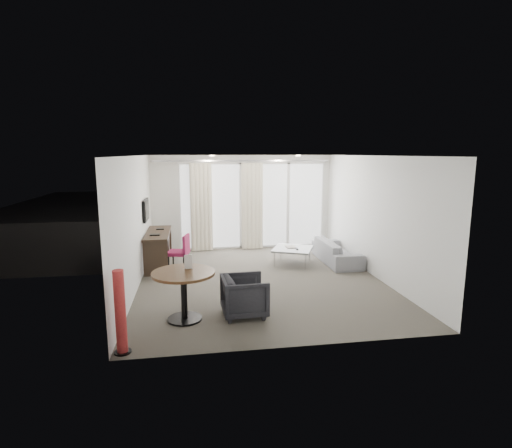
{
  "coord_description": "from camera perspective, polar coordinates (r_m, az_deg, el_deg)",
  "views": [
    {
      "loc": [
        -1.37,
        -8.01,
        2.65
      ],
      "look_at": [
        0.0,
        0.6,
        1.1
      ],
      "focal_mm": 28.0,
      "sensor_mm": 36.0,
      "label": 1
    }
  ],
  "objects": [
    {
      "name": "remote",
      "position": [
        9.58,
        5.84,
        -3.8
      ],
      "size": [
        0.06,
        0.17,
        0.02
      ],
      "primitive_type": null,
      "rotation": [
        0.0,
        0.0,
        -0.04
      ],
      "color": "black",
      "rests_on": "coffee_table"
    },
    {
      "name": "red_lamp",
      "position": [
        5.7,
        -18.81,
        -11.84
      ],
      "size": [
        0.24,
        0.24,
        1.15
      ],
      "primitive_type": "cylinder",
      "rotation": [
        0.0,
        0.0,
        0.03
      ],
      "color": "#AD2C2B",
      "rests_on": "floor"
    },
    {
      "name": "desk_chair",
      "position": [
        9.19,
        -11.06,
        -4.11
      ],
      "size": [
        0.56,
        0.54,
        0.85
      ],
      "primitive_type": null,
      "rotation": [
        0.0,
        0.0,
        -0.25
      ],
      "color": "maroon",
      "rests_on": "floor"
    },
    {
      "name": "tv",
      "position": [
        9.61,
        -15.45,
        1.94
      ],
      "size": [
        0.05,
        0.8,
        0.5
      ],
      "primitive_type": null,
      "color": "black",
      "rests_on": "wall_left"
    },
    {
      "name": "round_table",
      "position": [
        6.58,
        -10.24,
        -10.08
      ],
      "size": [
        1.02,
        1.02,
        0.8
      ],
      "primitive_type": null,
      "rotation": [
        0.0,
        0.0,
        -0.02
      ],
      "color": "#442A14",
      "rests_on": "floor"
    },
    {
      "name": "ceiling",
      "position": [
        8.12,
        0.68,
        9.73
      ],
      "size": [
        5.0,
        6.0,
        0.0
      ],
      "primitive_type": "cube",
      "color": "white",
      "rests_on": "ground"
    },
    {
      "name": "window_panel",
      "position": [
        11.21,
        -0.4,
        2.66
      ],
      "size": [
        4.0,
        0.02,
        2.38
      ],
      "primitive_type": null,
      "color": "white",
      "rests_on": "ground"
    },
    {
      "name": "rattan_table",
      "position": [
        12.79,
        4.32,
        -0.65
      ],
      "size": [
        0.7,
        0.7,
        0.55
      ],
      "primitive_type": null,
      "rotation": [
        0.0,
        0.0,
        0.35
      ],
      "color": "#482D1D",
      "rests_on": "terrace_slab"
    },
    {
      "name": "rattan_chair_b",
      "position": [
        13.47,
        5.84,
        0.52
      ],
      "size": [
        0.63,
        0.63,
        0.85
      ],
      "primitive_type": null,
      "rotation": [
        0.0,
        0.0,
        0.1
      ],
      "color": "#482D1D",
      "rests_on": "terrace_slab"
    },
    {
      "name": "curtain_left",
      "position": [
        10.92,
        -7.82,
        2.37
      ],
      "size": [
        0.6,
        0.2,
        2.38
      ],
      "primitive_type": null,
      "color": "beige",
      "rests_on": "ground"
    },
    {
      "name": "curtain_track",
      "position": [
        10.91,
        -1.86,
        9.03
      ],
      "size": [
        4.8,
        0.04,
        0.04
      ],
      "primitive_type": null,
      "color": "#B2B2B7",
      "rests_on": "ceiling"
    },
    {
      "name": "balustrade",
      "position": [
        14.22,
        -2.2,
        1.39
      ],
      "size": [
        5.5,
        0.06,
        1.05
      ],
      "primitive_type": null,
      "color": "#B2B2B7",
      "rests_on": "terrace_slab"
    },
    {
      "name": "downlight_a",
      "position": [
        9.62,
        -6.34,
        9.67
      ],
      "size": [
        0.12,
        0.12,
        0.02
      ],
      "primitive_type": "cylinder",
      "color": "#FFE0B2",
      "rests_on": "ceiling"
    },
    {
      "name": "wall_front",
      "position": [
        5.36,
        6.08,
        -4.56
      ],
      "size": [
        5.0,
        0.0,
        2.6
      ],
      "primitive_type": "cube",
      "color": "silver",
      "rests_on": "ground"
    },
    {
      "name": "floor",
      "position": [
        8.54,
        0.64,
        -7.98
      ],
      "size": [
        5.0,
        6.0,
        0.0
      ],
      "primitive_type": "cube",
      "color": "#4F4A41",
      "rests_on": "ground"
    },
    {
      "name": "coffee_table",
      "position": [
        9.71,
        5.24,
        -4.58
      ],
      "size": [
        1.17,
        1.17,
        0.4
      ],
      "primitive_type": null,
      "rotation": [
        0.0,
        0.0,
        -0.42
      ],
      "color": "gray",
      "rests_on": "floor"
    },
    {
      "name": "desk",
      "position": [
        9.75,
        -13.75,
        -3.5
      ],
      "size": [
        0.54,
        1.74,
        0.82
      ],
      "primitive_type": null,
      "color": "black",
      "rests_on": "floor"
    },
    {
      "name": "tub_armchair",
      "position": [
        6.68,
        -1.65,
        -10.23
      ],
      "size": [
        0.76,
        0.74,
        0.66
      ],
      "primitive_type": "imported",
      "rotation": [
        0.0,
        0.0,
        1.62
      ],
      "color": "black",
      "rests_on": "floor"
    },
    {
      "name": "curtain_right",
      "position": [
        11.04,
        -0.53,
        2.54
      ],
      "size": [
        0.6,
        0.2,
        2.38
      ],
      "primitive_type": null,
      "color": "beige",
      "rests_on": "ground"
    },
    {
      "name": "menu_card",
      "position": [
        6.63,
        -9.6,
        -7.0
      ],
      "size": [
        0.13,
        0.04,
        0.23
      ],
      "primitive_type": null,
      "rotation": [
        0.0,
        0.0,
        0.15
      ],
      "color": "white",
      "rests_on": "round_table"
    },
    {
      "name": "terrace_slab",
      "position": [
        12.9,
        -1.41,
        -2.04
      ],
      "size": [
        5.6,
        3.0,
        0.12
      ],
      "primitive_type": "cube",
      "color": "#4D4D50",
      "rests_on": "ground"
    },
    {
      "name": "rattan_chair_a",
      "position": [
        13.12,
        1.73,
        0.1
      ],
      "size": [
        0.6,
        0.6,
        0.75
      ],
      "primitive_type": null,
      "rotation": [
        0.0,
        0.0,
        -0.19
      ],
      "color": "#482D1D",
      "rests_on": "terrace_slab"
    },
    {
      "name": "wall_left",
      "position": [
        8.2,
        -16.84,
        0.17
      ],
      "size": [
        0.0,
        6.0,
        2.6
      ],
      "primitive_type": "cube",
      "color": "silver",
      "rests_on": "ground"
    },
    {
      "name": "downlight_b",
      "position": [
        9.94,
        6.02,
        9.69
      ],
      "size": [
        0.12,
        0.12,
        0.02
      ],
      "primitive_type": "cylinder",
      "color": "#FFE0B2",
      "rests_on": "ceiling"
    },
    {
      "name": "sofa",
      "position": [
        10.05,
        11.44,
        -3.83
      ],
      "size": [
        0.72,
        1.84,
        0.54
      ],
      "primitive_type": "imported",
      "rotation": [
        0.0,
        0.0,
        1.57
      ],
      "color": "gray",
      "rests_on": "floor"
    },
    {
      "name": "magazine",
      "position": [
        9.75,
        4.96,
        -3.53
      ],
      "size": [
        0.22,
        0.27,
        0.02
      ],
      "primitive_type": null,
      "rotation": [
        0.0,
        0.0,
        -0.03
      ],
      "color": "gray",
      "rests_on": "coffee_table"
    },
    {
      "name": "window_frame",
      "position": [
        11.2,
        -0.39,
        2.65
      ],
      "size": [
        4.1,
        0.06,
        2.44
      ],
      "primitive_type": null,
      "color": "white",
      "rests_on": "ground"
    },
    {
      "name": "wall_right",
      "position": [
        8.99,
        16.56,
        1.03
      ],
      "size": [
        0.0,
        6.0,
        2.6
      ],
      "primitive_type": "cube",
      "color": "silver",
      "rests_on": "ground"
    }
  ]
}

